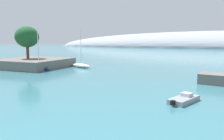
{
  "coord_description": "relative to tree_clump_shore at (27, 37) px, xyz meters",
  "views": [
    {
      "loc": [
        12.8,
        -7.13,
        6.82
      ],
      "look_at": [
        -2.73,
        28.13,
        1.72
      ],
      "focal_mm": 36.43,
      "sensor_mm": 36.0,
      "label": 1
    }
  ],
  "objects": [
    {
      "name": "sailboat_navy_mid_mooring",
      "position": [
        7.2,
        -4.27,
        -6.99
      ],
      "size": [
        6.38,
        2.59,
        9.39
      ],
      "rotation": [
        0.0,
        0.0,
        6.19
      ],
      "color": "navy",
      "rests_on": "water"
    },
    {
      "name": "shore_outcrop",
      "position": [
        1.57,
        -0.05,
        -6.51
      ],
      "size": [
        15.62,
        15.06,
        2.14
      ],
      "primitive_type": "cube",
      "color": "#66605B",
      "rests_on": "ground"
    },
    {
      "name": "tree_clump_shore",
      "position": [
        0.0,
        0.0,
        0.0
      ],
      "size": [
        5.83,
        5.83,
        8.09
      ],
      "color": "brown",
      "rests_on": "shore_outcrop"
    },
    {
      "name": "sailboat_white_near_shore",
      "position": [
        12.94,
        4.43,
        -7.02
      ],
      "size": [
        6.59,
        3.73,
        9.11
      ],
      "rotation": [
        0.0,
        0.0,
        5.94
      ],
      "color": "white",
      "rests_on": "water"
    },
    {
      "name": "motorboat_grey_foreground",
      "position": [
        40.03,
        -18.35,
        -7.26
      ],
      "size": [
        3.17,
        4.82,
        0.96
      ],
      "rotation": [
        0.0,
        0.0,
        1.21
      ],
      "color": "gray",
      "rests_on": "water"
    }
  ]
}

